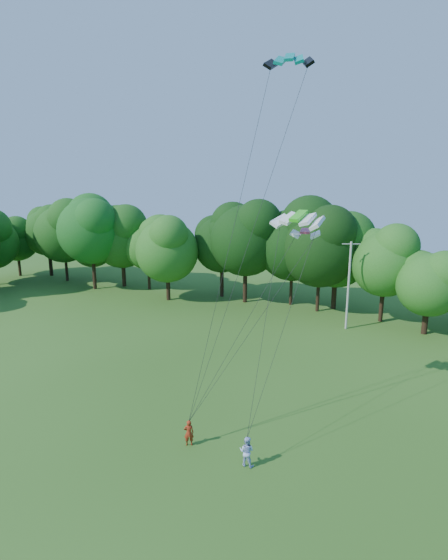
% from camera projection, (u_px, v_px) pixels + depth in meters
% --- Properties ---
extents(ground, '(160.00, 160.00, 0.00)m').
position_uv_depth(ground, '(97.00, 549.00, 17.60)').
color(ground, '#295216').
rests_on(ground, ground).
extents(utility_pole, '(1.64, 0.77, 8.78)m').
position_uv_depth(utility_pole, '(349.00, 285.00, 42.74)').
color(utility_pole, '#ADAEA5').
rests_on(utility_pole, ground).
extents(kite_flyer_left, '(0.66, 0.58, 1.53)m').
position_uv_depth(kite_flyer_left, '(189.00, 433.00, 24.36)').
color(kite_flyer_left, '#9B2914').
rests_on(kite_flyer_left, ground).
extents(kite_flyer_right, '(0.81, 0.63, 1.64)m').
position_uv_depth(kite_flyer_right, '(247.00, 451.00, 22.61)').
color(kite_flyer_right, '#B2C4F7').
rests_on(kite_flyer_right, ground).
extents(kite_teal, '(2.83, 1.61, 0.70)m').
position_uv_depth(kite_teal, '(290.00, 57.00, 24.88)').
color(kite_teal, '#04847E').
rests_on(kite_teal, ground).
extents(kite_green, '(3.25, 2.01, 0.65)m').
position_uv_depth(kite_green, '(299.00, 216.00, 25.55)').
color(kite_green, green).
rests_on(kite_green, ground).
extents(kite_pink, '(1.88, 1.08, 0.30)m').
position_uv_depth(kite_pink, '(306.00, 231.00, 26.55)').
color(kite_pink, '#CA3870').
rests_on(kite_pink, ground).
extents(tree_back_west, '(9.65, 9.65, 14.03)m').
position_uv_depth(tree_back_west, '(91.00, 225.00, 57.78)').
color(tree_back_west, '#382716').
rests_on(tree_back_west, ground).
extents(tree_back_center, '(9.47, 9.47, 13.78)m').
position_uv_depth(tree_back_center, '(321.00, 236.00, 47.66)').
color(tree_back_center, '#2F2112').
rests_on(tree_back_center, ground).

